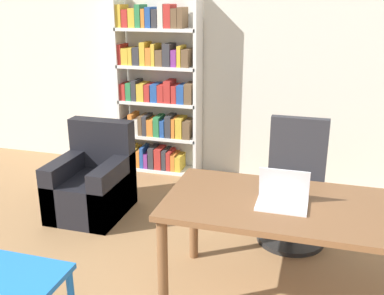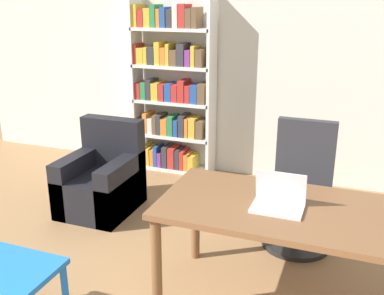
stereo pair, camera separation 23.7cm
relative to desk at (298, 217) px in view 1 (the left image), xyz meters
name	(u,v)px [view 1 (the left image)]	position (x,y,z in m)	size (l,w,h in m)	color
wall_back	(264,61)	(-0.57, 2.31, 0.69)	(8.00, 0.06, 2.70)	silver
desk	(298,217)	(0.00, 0.00, 0.00)	(1.75, 0.85, 0.75)	brown
laptop	(282,197)	(-0.11, -0.03, 0.14)	(0.32, 0.22, 0.23)	silver
office_chair	(294,189)	(-0.08, 0.93, -0.21)	(0.58, 0.58, 1.05)	black
side_table_blue	(8,290)	(-1.56, -0.91, -0.24)	(0.60, 0.50, 0.50)	blue
armchair	(92,185)	(-1.99, 0.87, -0.37)	(0.65, 0.74, 0.88)	black
bookshelf	(157,92)	(-1.77, 2.12, 0.31)	(0.98, 0.28, 2.08)	white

